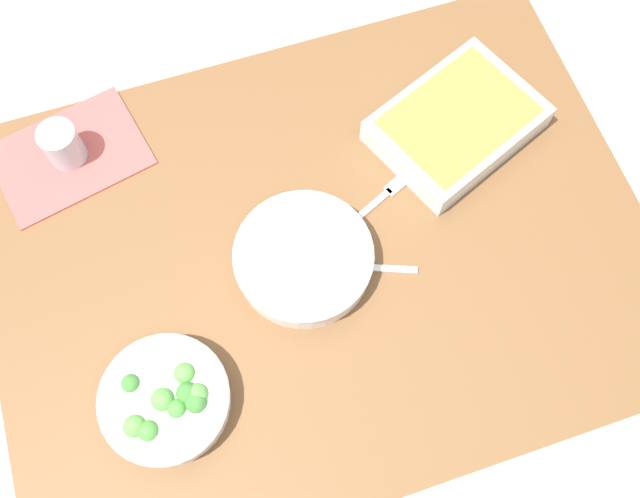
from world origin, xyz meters
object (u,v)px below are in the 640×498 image
broccoli_bowl (166,400)px  drink_cup (63,146)px  fork_on_table (376,202)px  baking_dish (457,123)px  spoon_by_stew (355,267)px  stew_bowl (304,258)px

broccoli_bowl → drink_cup: bearing=97.7°
broccoli_bowl → fork_on_table: (0.46, 0.24, -0.03)m
broccoli_bowl → baking_dish: size_ratio=0.60×
baking_dish → fork_on_table: (-0.20, -0.10, -0.03)m
fork_on_table → drink_cup: bearing=152.2°
drink_cup → spoon_by_stew: drink_cup is taller
drink_cup → fork_on_table: bearing=-27.8°
broccoli_bowl → drink_cup: size_ratio=2.56×
baking_dish → fork_on_table: baking_dish is taller
baking_dish → spoon_by_stew: (-0.28, -0.21, -0.03)m
spoon_by_stew → drink_cup: bearing=139.1°
broccoli_bowl → fork_on_table: broccoli_bowl is taller
fork_on_table → baking_dish: bearing=26.1°
stew_bowl → spoon_by_stew: stew_bowl is taller
baking_dish → drink_cup: drink_cup is taller
broccoli_bowl → stew_bowl: bearing=29.8°
broccoli_bowl → baking_dish: (0.65, 0.34, 0.00)m
drink_cup → stew_bowl: bearing=-44.3°
baking_dish → spoon_by_stew: size_ratio=2.13×
stew_bowl → drink_cup: (-0.36, 0.35, 0.01)m
drink_cup → spoon_by_stew: bearing=-40.9°
spoon_by_stew → fork_on_table: size_ratio=1.01×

